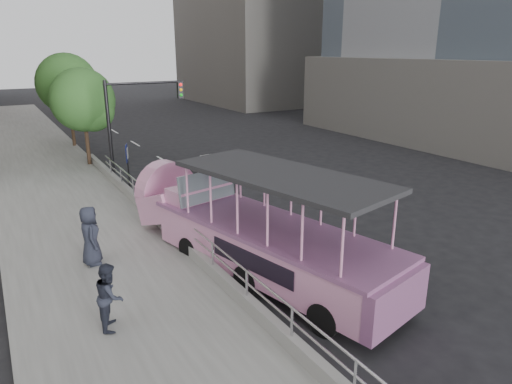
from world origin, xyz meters
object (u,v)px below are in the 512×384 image
at_px(parking_sign, 128,164).
at_px(street_tree_near, 85,102).
at_px(duck_boat, 248,231).
at_px(traffic_signal, 132,113).
at_px(street_tree_far, 69,86).
at_px(car, 214,167).
at_px(pedestrian_mid, 110,296).
at_px(pedestrian_far, 90,236).

bearing_deg(parking_sign, street_tree_near, 93.74).
distance_m(duck_boat, traffic_signal, 12.26).
height_order(street_tree_near, street_tree_far, street_tree_far).
height_order(car, street_tree_near, street_tree_near).
relative_size(duck_boat, pedestrian_mid, 6.37).
xyz_separation_m(pedestrian_mid, street_tree_near, (3.00, 17.00, 2.70)).
height_order(pedestrian_far, street_tree_far, street_tree_far).
bearing_deg(street_tree_far, duck_boat, -86.25).
xyz_separation_m(pedestrian_mid, parking_sign, (3.42, 10.60, 0.49)).
relative_size(duck_boat, traffic_signal, 2.02).
relative_size(traffic_signal, street_tree_near, 0.91).
xyz_separation_m(duck_boat, parking_sign, (-1.19, 9.08, 0.35)).
bearing_deg(traffic_signal, duck_boat, -89.96).
relative_size(pedestrian_far, parking_sign, 0.74).
distance_m(pedestrian_far, street_tree_far, 19.76).
distance_m(parking_sign, street_tree_near, 6.79).
distance_m(pedestrian_mid, pedestrian_far, 3.71).
bearing_deg(pedestrian_mid, traffic_signal, -0.89).
xyz_separation_m(pedestrian_far, street_tree_near, (2.69, 13.31, 2.59)).
bearing_deg(parking_sign, street_tree_far, 91.01).
distance_m(duck_boat, car, 10.53).
relative_size(pedestrian_far, street_tree_near, 0.33).
bearing_deg(pedestrian_far, duck_boat, -112.73).
xyz_separation_m(traffic_signal, street_tree_near, (-1.60, 3.43, 0.32)).
bearing_deg(pedestrian_far, pedestrian_mid, 179.26).
bearing_deg(pedestrian_mid, street_tree_near, 7.81).
bearing_deg(pedestrian_far, street_tree_near, -7.31).
bearing_deg(duck_boat, street_tree_near, 95.93).
xyz_separation_m(parking_sign, street_tree_far, (-0.22, 12.40, 2.69)).
bearing_deg(car, pedestrian_far, -118.38).
relative_size(pedestrian_mid, traffic_signal, 0.32).
xyz_separation_m(car, street_tree_far, (-4.96, 11.59, 3.65)).
distance_m(parking_sign, traffic_signal, 3.71).
distance_m(traffic_signal, street_tree_far, 9.57).
height_order(pedestrian_mid, traffic_signal, traffic_signal).
xyz_separation_m(pedestrian_mid, street_tree_far, (3.20, 23.00, 3.18)).
relative_size(street_tree_near, street_tree_far, 0.89).
relative_size(car, traffic_signal, 0.74).
xyz_separation_m(duck_boat, traffic_signal, (-0.01, 12.05, 2.24)).
xyz_separation_m(duck_boat, street_tree_far, (-1.41, 21.48, 3.05)).
distance_m(pedestrian_far, traffic_signal, 11.00).
bearing_deg(street_tree_near, pedestrian_far, -101.42).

